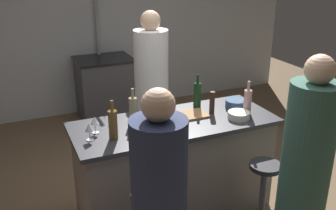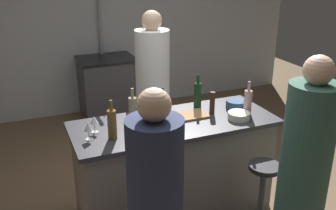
{
  "view_description": "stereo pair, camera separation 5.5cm",
  "coord_description": "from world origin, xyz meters",
  "px_view_note": "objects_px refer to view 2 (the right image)",
  "views": [
    {
      "loc": [
        -1.29,
        -2.81,
        2.26
      ],
      "look_at": [
        0.0,
        0.15,
        1.0
      ],
      "focal_mm": 41.3,
      "sensor_mm": 36.0,
      "label": 1
    },
    {
      "loc": [
        -1.24,
        -2.83,
        2.26
      ],
      "look_at": [
        0.0,
        0.15,
        1.0
      ],
      "focal_mm": 41.3,
      "sensor_mm": 36.0,
      "label": 2
    }
  ],
  "objects_px": {
    "chef": "(153,97)",
    "wine_bottle_green": "(162,109)",
    "wine_bottle_rose": "(248,102)",
    "wine_bottle_amber": "(112,124)",
    "wine_glass_near_right_guest": "(94,121)",
    "stove_range": "(108,87)",
    "cutting_board": "(189,115)",
    "mixing_bowl_steel": "(162,126)",
    "guest_right": "(303,177)",
    "mixing_bowl_ceramic": "(239,116)",
    "wine_bottle_red": "(198,95)",
    "pepper_mill": "(212,103)",
    "wine_bottle_white": "(133,109)",
    "bar_stool_right": "(262,197)",
    "wine_glass_by_chef": "(88,127)",
    "mixing_bowl_blue": "(236,104)"
  },
  "relations": [
    {
      "from": "chef",
      "to": "wine_bottle_green",
      "type": "height_order",
      "value": "chef"
    },
    {
      "from": "wine_bottle_white",
      "to": "wine_bottle_rose",
      "type": "distance_m",
      "value": 1.04
    },
    {
      "from": "mixing_bowl_steel",
      "to": "cutting_board",
      "type": "bearing_deg",
      "value": 26.17
    },
    {
      "from": "chef",
      "to": "guest_right",
      "type": "xyz_separation_m",
      "value": [
        0.43,
        -1.91,
        -0.03
      ]
    },
    {
      "from": "wine_bottle_red",
      "to": "wine_bottle_green",
      "type": "bearing_deg",
      "value": -157.56
    },
    {
      "from": "cutting_board",
      "to": "wine_glass_near_right_guest",
      "type": "relative_size",
      "value": 2.19
    },
    {
      "from": "wine_bottle_rose",
      "to": "wine_glass_near_right_guest",
      "type": "height_order",
      "value": "wine_bottle_rose"
    },
    {
      "from": "stove_range",
      "to": "cutting_board",
      "type": "height_order",
      "value": "cutting_board"
    },
    {
      "from": "mixing_bowl_steel",
      "to": "wine_bottle_rose",
      "type": "bearing_deg",
      "value": 0.12
    },
    {
      "from": "mixing_bowl_blue",
      "to": "mixing_bowl_ceramic",
      "type": "height_order",
      "value": "mixing_bowl_blue"
    },
    {
      "from": "wine_bottle_rose",
      "to": "pepper_mill",
      "type": "bearing_deg",
      "value": 155.96
    },
    {
      "from": "bar_stool_right",
      "to": "wine_bottle_green",
      "type": "bearing_deg",
      "value": 134.13
    },
    {
      "from": "mixing_bowl_steel",
      "to": "mixing_bowl_blue",
      "type": "height_order",
      "value": "mixing_bowl_blue"
    },
    {
      "from": "wine_glass_near_right_guest",
      "to": "wine_bottle_green",
      "type": "bearing_deg",
      "value": -1.34
    },
    {
      "from": "guest_right",
      "to": "wine_bottle_rose",
      "type": "bearing_deg",
      "value": 82.95
    },
    {
      "from": "cutting_board",
      "to": "wine_glass_near_right_guest",
      "type": "xyz_separation_m",
      "value": [
        -0.86,
        -0.01,
        0.1
      ]
    },
    {
      "from": "guest_right",
      "to": "wine_bottle_rose",
      "type": "distance_m",
      "value": 0.94
    },
    {
      "from": "mixing_bowl_steel",
      "to": "mixing_bowl_ceramic",
      "type": "distance_m",
      "value": 0.71
    },
    {
      "from": "wine_bottle_white",
      "to": "mixing_bowl_steel",
      "type": "bearing_deg",
      "value": -51.18
    },
    {
      "from": "chef",
      "to": "bar_stool_right",
      "type": "xyz_separation_m",
      "value": [
        0.39,
        -1.53,
        -0.43
      ]
    },
    {
      "from": "wine_bottle_amber",
      "to": "wine_glass_near_right_guest",
      "type": "bearing_deg",
      "value": 122.96
    },
    {
      "from": "bar_stool_right",
      "to": "mixing_bowl_ceramic",
      "type": "bearing_deg",
      "value": 87.3
    },
    {
      "from": "wine_bottle_rose",
      "to": "mixing_bowl_steel",
      "type": "height_order",
      "value": "wine_bottle_rose"
    },
    {
      "from": "wine_bottle_white",
      "to": "mixing_bowl_ceramic",
      "type": "bearing_deg",
      "value": -17.98
    },
    {
      "from": "wine_bottle_white",
      "to": "wine_glass_by_chef",
      "type": "bearing_deg",
      "value": -155.67
    },
    {
      "from": "guest_right",
      "to": "wine_glass_near_right_guest",
      "type": "height_order",
      "value": "guest_right"
    },
    {
      "from": "bar_stool_right",
      "to": "mixing_bowl_blue",
      "type": "distance_m",
      "value": 0.9
    },
    {
      "from": "wine_bottle_green",
      "to": "wine_bottle_white",
      "type": "bearing_deg",
      "value": 158.42
    },
    {
      "from": "stove_range",
      "to": "cutting_board",
      "type": "bearing_deg",
      "value": -86.09
    },
    {
      "from": "wine_bottle_red",
      "to": "wine_glass_by_chef",
      "type": "bearing_deg",
      "value": -165.8
    },
    {
      "from": "stove_range",
      "to": "wine_glass_near_right_guest",
      "type": "bearing_deg",
      "value": -106.06
    },
    {
      "from": "wine_bottle_green",
      "to": "mixing_bowl_steel",
      "type": "distance_m",
      "value": 0.17
    },
    {
      "from": "chef",
      "to": "guest_right",
      "type": "distance_m",
      "value": 1.96
    },
    {
      "from": "guest_right",
      "to": "wine_glass_by_chef",
      "type": "height_order",
      "value": "guest_right"
    },
    {
      "from": "bar_stool_right",
      "to": "wine_glass_near_right_guest",
      "type": "height_order",
      "value": "wine_glass_near_right_guest"
    },
    {
      "from": "mixing_bowl_steel",
      "to": "mixing_bowl_blue",
      "type": "bearing_deg",
      "value": 11.33
    },
    {
      "from": "guest_right",
      "to": "wine_bottle_green",
      "type": "xyz_separation_m",
      "value": [
        -0.67,
        1.03,
        0.25
      ]
    },
    {
      "from": "guest_right",
      "to": "pepper_mill",
      "type": "bearing_deg",
      "value": 99.92
    },
    {
      "from": "bar_stool_right",
      "to": "wine_glass_by_chef",
      "type": "bearing_deg",
      "value": 156.86
    },
    {
      "from": "cutting_board",
      "to": "mixing_bowl_steel",
      "type": "distance_m",
      "value": 0.36
    },
    {
      "from": "wine_bottle_rose",
      "to": "mixing_bowl_blue",
      "type": "relative_size",
      "value": 1.59
    },
    {
      "from": "pepper_mill",
      "to": "mixing_bowl_steel",
      "type": "height_order",
      "value": "pepper_mill"
    },
    {
      "from": "chef",
      "to": "wine_bottle_rose",
      "type": "xyz_separation_m",
      "value": [
        0.54,
        -1.01,
        0.21
      ]
    },
    {
      "from": "guest_right",
      "to": "wine_bottle_red",
      "type": "xyz_separation_m",
      "value": [
        -0.24,
        1.21,
        0.26
      ]
    },
    {
      "from": "wine_bottle_rose",
      "to": "wine_bottle_red",
      "type": "bearing_deg",
      "value": 138.96
    },
    {
      "from": "wine_bottle_amber",
      "to": "wine_bottle_rose",
      "type": "bearing_deg",
      "value": 0.92
    },
    {
      "from": "wine_bottle_red",
      "to": "pepper_mill",
      "type": "bearing_deg",
      "value": -71.26
    },
    {
      "from": "wine_bottle_red",
      "to": "mixing_bowl_blue",
      "type": "relative_size",
      "value": 1.7
    },
    {
      "from": "stove_range",
      "to": "wine_bottle_red",
      "type": "distance_m",
      "value": 2.34
    },
    {
      "from": "guest_right",
      "to": "mixing_bowl_ceramic",
      "type": "bearing_deg",
      "value": 91.15
    }
  ]
}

